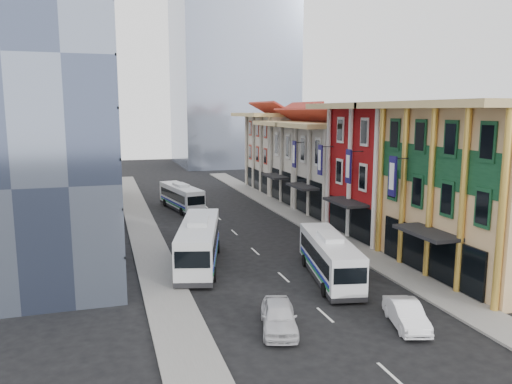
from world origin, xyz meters
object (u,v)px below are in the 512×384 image
object	(u,v)px
shophouse_tan	(480,192)
office_tower	(32,70)
bus_left_near	(199,242)
bus_left_far	(181,196)
bus_right	(330,257)
sedan_right	(406,314)
sedan_left	(279,316)

from	to	relation	value
shophouse_tan	office_tower	size ratio (longest dim) A/B	0.47
bus_left_near	bus_left_far	size ratio (longest dim) A/B	1.16
bus_right	sedan_right	xyz separation A→B (m)	(0.63, -8.51, -0.93)
bus_left_near	sedan_left	xyz separation A→B (m)	(1.97, -12.72, -1.06)
bus_right	bus_left_far	bearing A→B (deg)	113.55
bus_left_near	bus_right	bearing A→B (deg)	-20.55
shophouse_tan	bus_left_far	xyz separation A→B (m)	(-17.19, 29.99, -4.40)
bus_left_near	bus_right	xyz separation A→B (m)	(8.23, -5.88, -0.21)
shophouse_tan	sedan_right	world-z (taller)	shophouse_tan
shophouse_tan	bus_left_far	distance (m)	34.85
shophouse_tan	office_tower	bearing A→B (deg)	155.70
bus_right	sedan_right	distance (m)	8.58
shophouse_tan	sedan_right	xyz separation A→B (m)	(-10.40, -6.78, -5.29)
bus_left_far	sedan_right	xyz separation A→B (m)	(6.80, -36.77, -0.89)
shophouse_tan	bus_left_near	size ratio (longest dim) A/B	1.21
shophouse_tan	bus_left_far	world-z (taller)	shophouse_tan
shophouse_tan	sedan_left	distance (m)	18.77
bus_right	sedan_right	bearing A→B (deg)	-74.53
office_tower	bus_left_near	distance (m)	18.75
bus_left_near	office_tower	bearing A→B (deg)	166.39
shophouse_tan	sedan_left	size ratio (longest dim) A/B	3.00
bus_right	sedan_right	world-z (taller)	bus_right
bus_left_far	bus_right	distance (m)	28.93
bus_left_far	sedan_right	bearing A→B (deg)	-90.20
shophouse_tan	sedan_right	size ratio (longest dim) A/B	3.25
bus_left_near	bus_left_far	bearing A→B (deg)	99.69
sedan_right	bus_right	bearing A→B (deg)	109.45
bus_left_near	bus_left_far	world-z (taller)	bus_left_near
bus_left_near	sedan_left	distance (m)	12.92
sedan_left	sedan_right	distance (m)	7.09
bus_left_far	shophouse_tan	bearing A→B (deg)	-70.85
sedan_left	bus_left_near	bearing A→B (deg)	114.32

